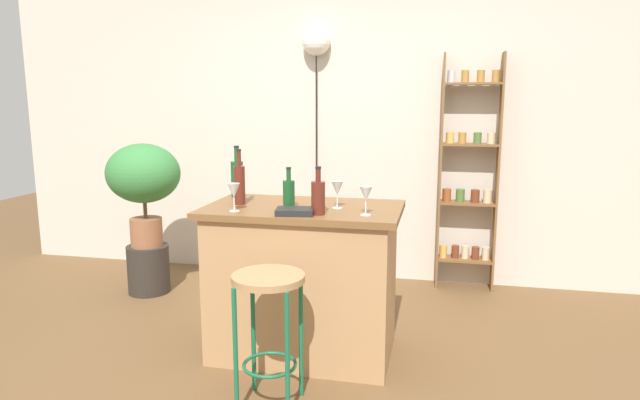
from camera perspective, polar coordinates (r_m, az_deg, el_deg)
The scene contains 16 objects.
ground at distance 3.39m, azimuth -2.95°, elevation -17.43°, with size 12.00×12.00×0.00m, color brown.
back_wall at distance 4.91m, azimuth 2.96°, elevation 8.22°, with size 6.40×0.10×2.80m, color beige.
kitchen_counter at distance 3.47m, azimuth -1.71°, elevation -8.24°, with size 1.18×0.71×0.94m.
bar_stool at distance 2.87m, azimuth -5.29°, elevation -11.00°, with size 0.37×0.37×0.71m.
spice_shelf at distance 4.73m, azimuth 15.04°, elevation 2.46°, with size 0.47×0.18×1.95m.
plant_stool at distance 4.83m, azimuth -17.23°, elevation -6.78°, with size 0.34×0.34×0.40m, color #2D2823.
potted_plant at distance 4.67m, azimuth -17.72°, elevation 2.10°, with size 0.60×0.54×0.84m.
bottle_spirits_clear at distance 3.10m, azimuth -0.19°, elevation 0.36°, with size 0.08×0.08×0.27m.
bottle_vinegar at distance 3.43m, azimuth -8.27°, elevation 1.68°, with size 0.07×0.07×0.34m.
bottle_wine_red at distance 3.26m, azimuth -3.23°, elevation 0.69°, with size 0.07×0.07×0.25m.
bottle_soda_blue at distance 3.72m, azimuth -8.53°, elevation 2.31°, with size 0.08×0.08×0.34m.
wine_glass_left at distance 3.22m, azimuth -8.86°, elevation 0.88°, with size 0.07×0.07×0.16m.
wine_glass_center at distance 3.27m, azimuth 1.79°, elevation 1.14°, with size 0.07×0.07×0.16m.
wine_glass_right at distance 3.08m, azimuth 4.75°, elevation 0.54°, with size 0.07×0.07×0.16m.
cookbook at distance 3.12m, azimuth -2.60°, elevation -1.18°, with size 0.21×0.15×0.04m, color black.
pendant_globe_light at distance 4.87m, azimuth -0.39°, elevation 15.80°, with size 0.24×0.24×2.19m.
Camera 1 is at (0.81, -2.89, 1.58)m, focal length 31.08 mm.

